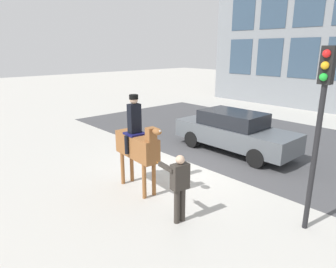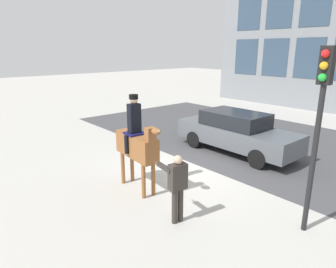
# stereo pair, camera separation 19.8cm
# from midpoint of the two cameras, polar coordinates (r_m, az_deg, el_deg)

# --- Properties ---
(ground_plane) EXTENTS (80.00, 80.00, 0.00)m
(ground_plane) POSITION_cam_midpoint_polar(r_m,az_deg,el_deg) (9.96, 3.03, -6.70)
(ground_plane) COLOR #B2AFA8
(road_surface) EXTENTS (18.67, 8.50, 0.01)m
(road_surface) POSITION_cam_midpoint_polar(r_m,az_deg,el_deg) (13.56, 17.37, -1.22)
(road_surface) COLOR #444447
(road_surface) RESTS_ON ground_plane
(mounted_horse_lead) EXTENTS (1.97, 0.65, 2.67)m
(mounted_horse_lead) POSITION_cam_midpoint_polar(r_m,az_deg,el_deg) (8.15, -6.56, -1.81)
(mounted_horse_lead) COLOR brown
(mounted_horse_lead) RESTS_ON ground_plane
(pedestrian_bystander) EXTENTS (0.87, 0.44, 1.62)m
(pedestrian_bystander) POSITION_cam_midpoint_polar(r_m,az_deg,el_deg) (6.72, 1.28, -9.40)
(pedestrian_bystander) COLOR #332D28
(pedestrian_bystander) RESTS_ON ground_plane
(street_car_near_lane) EXTENTS (4.71, 1.77, 1.56)m
(street_car_near_lane) POSITION_cam_midpoint_polar(r_m,az_deg,el_deg) (11.62, 11.97, 0.50)
(street_car_near_lane) COLOR #51565B
(street_car_near_lane) RESTS_ON ground_plane
(traffic_light) EXTENTS (0.24, 0.29, 3.88)m
(traffic_light) POSITION_cam_midpoint_polar(r_m,az_deg,el_deg) (6.62, 26.29, 3.73)
(traffic_light) COLOR black
(traffic_light) RESTS_ON ground_plane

